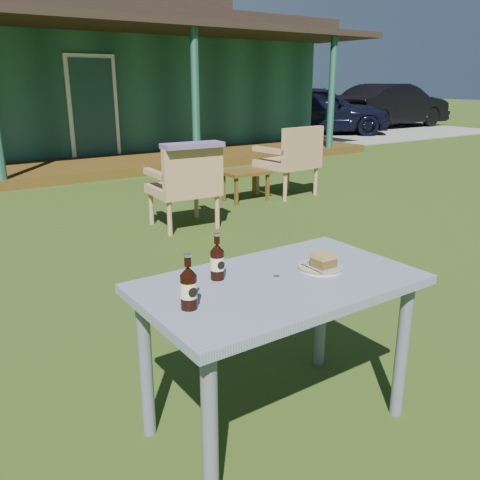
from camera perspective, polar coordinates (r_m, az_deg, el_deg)
ground at (r=3.74m, az=-11.43°, el=-7.07°), size 80.00×80.00×0.00m
gravel_strip at (r=16.65m, az=11.00°, el=11.90°), size 9.00×6.00×0.02m
car_near at (r=15.63m, az=8.56°, el=14.29°), size 4.48×3.71×1.44m
car_far at (r=18.51m, az=16.72°, el=14.24°), size 4.37×1.53×1.44m
cafe_table at (r=2.22m, az=4.42°, el=-6.89°), size 1.20×0.70×0.72m
plate at (r=2.32m, az=9.04°, el=-3.04°), size 0.20×0.20×0.01m
cake_slice at (r=2.31m, az=9.36°, el=-2.20°), size 0.09×0.09×0.06m
fork at (r=2.27m, az=8.02°, el=-3.26°), size 0.02×0.14×0.00m
cola_bottle_near at (r=2.15m, az=-2.57°, el=-2.38°), size 0.06×0.06×0.20m
cola_bottle_far at (r=1.88m, az=-5.79°, el=-5.28°), size 0.06×0.07×0.22m
bottle_cap at (r=2.20m, az=4.10°, el=-4.14°), size 0.03×0.03×0.01m
armchair_left at (r=5.44m, az=-6.05°, el=6.41°), size 0.69×0.66×0.89m
armchair_right at (r=7.03m, az=5.86°, el=9.22°), size 0.76×0.72×0.95m
floral_throw at (r=5.21m, az=-5.35°, el=10.56°), size 0.65×0.27×0.05m
side_table at (r=6.73m, az=0.63°, el=7.27°), size 0.60×0.40×0.40m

